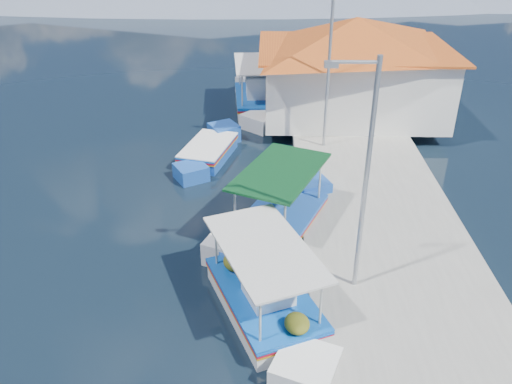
{
  "coord_description": "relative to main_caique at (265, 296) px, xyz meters",
  "views": [
    {
      "loc": [
        2.27,
        -8.92,
        9.24
      ],
      "look_at": [
        1.94,
        5.49,
        1.3
      ],
      "focal_mm": 36.76,
      "sensor_mm": 36.0,
      "label": 1
    }
  ],
  "objects": [
    {
      "name": "lamp_post_far",
      "position": [
        2.24,
        9.45,
        3.43
      ],
      "size": [
        1.21,
        0.14,
        6.0
      ],
      "color": "#A5A8AD",
      "rests_on": "quay"
    },
    {
      "name": "bollards",
      "position": [
        1.53,
        3.7,
        0.22
      ],
      "size": [
        0.2,
        17.2,
        0.3
      ],
      "color": "#A5A8AD",
      "rests_on": "quay"
    },
    {
      "name": "lamp_post_near",
      "position": [
        2.24,
        0.45,
        3.43
      ],
      "size": [
        1.21,
        0.14,
        6.0
      ],
      "color": "#A5A8AD",
      "rests_on": "quay"
    },
    {
      "name": "main_caique",
      "position": [
        0.0,
        0.0,
        0.0
      ],
      "size": [
        3.64,
        6.18,
        2.21
      ],
      "rotation": [
        0.0,
        0.0,
        -0.4
      ],
      "color": "white",
      "rests_on": "ground"
    },
    {
      "name": "harbor_building",
      "position": [
        3.93,
        13.45,
        2.35
      ],
      "size": [
        10.49,
        10.49,
        4.4
      ],
      "color": "silver",
      "rests_on": "quay"
    },
    {
      "name": "quay",
      "position": [
        3.63,
        4.45,
        -0.18
      ],
      "size": [
        5.0,
        44.0,
        0.5
      ],
      "primitive_type": "cube",
      "color": "#9D9B93",
      "rests_on": "ground"
    },
    {
      "name": "caique_far",
      "position": [
        -0.49,
        15.27,
        0.06
      ],
      "size": [
        2.6,
        7.51,
        2.64
      ],
      "rotation": [
        0.0,
        0.0,
        -0.08
      ],
      "color": "white",
      "rests_on": "ground"
    },
    {
      "name": "caique_blue_hull",
      "position": [
        -2.42,
        9.2,
        -0.16
      ],
      "size": [
        2.49,
        5.3,
        0.97
      ],
      "rotation": [
        0.0,
        0.0,
        0.25
      ],
      "color": "#1D51AE",
      "rests_on": "ground"
    },
    {
      "name": "ground",
      "position": [
        -2.27,
        -1.55,
        -0.43
      ],
      "size": [
        160.0,
        160.0,
        0.0
      ],
      "primitive_type": "plane",
      "color": "black",
      "rests_on": "ground"
    },
    {
      "name": "caique_green_canopy",
      "position": [
        0.38,
        3.64,
        -0.05
      ],
      "size": [
        3.69,
        6.14,
        2.51
      ],
      "rotation": [
        0.0,
        0.0,
        0.41
      ],
      "color": "#1D51AE",
      "rests_on": "ground"
    }
  ]
}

